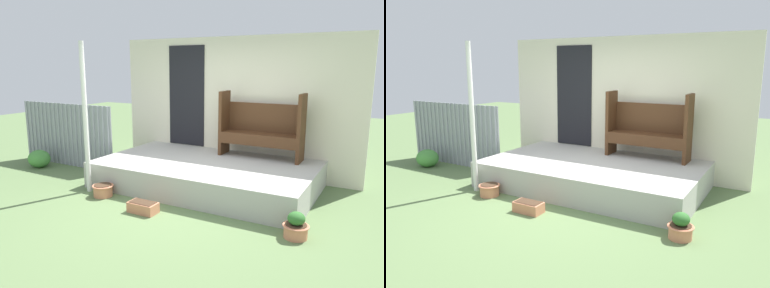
{
  "view_description": "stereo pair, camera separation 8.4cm",
  "coord_description": "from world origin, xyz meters",
  "views": [
    {
      "loc": [
        2.77,
        -4.49,
        2.06
      ],
      "look_at": [
        0.06,
        0.37,
        0.89
      ],
      "focal_mm": 35.0,
      "sensor_mm": 36.0,
      "label": 1
    },
    {
      "loc": [
        2.84,
        -4.45,
        2.06
      ],
      "look_at": [
        0.06,
        0.37,
        0.89
      ],
      "focal_mm": 35.0,
      "sensor_mm": 36.0,
      "label": 2
    }
  ],
  "objects": [
    {
      "name": "ground_plane",
      "position": [
        0.0,
        0.0,
        0.0
      ],
      "size": [
        24.0,
        24.0,
        0.0
      ],
      "primitive_type": "plane",
      "color": "#5B7547"
    },
    {
      "name": "porch_slab",
      "position": [
        -0.04,
        1.06,
        0.22
      ],
      "size": [
        3.63,
        2.13,
        0.44
      ],
      "color": "#B2AFA8",
      "rests_on": "ground_plane"
    },
    {
      "name": "house_wall",
      "position": [
        -0.08,
        2.16,
        1.31
      ],
      "size": [
        4.83,
        0.08,
        2.6
      ],
      "color": "beige",
      "rests_on": "ground_plane"
    },
    {
      "name": "fence_corrugated",
      "position": [
        -3.26,
        0.94,
        0.65
      ],
      "size": [
        2.45,
        0.05,
        1.3
      ],
      "color": "gray",
      "rests_on": "ground_plane"
    },
    {
      "name": "support_post",
      "position": [
        -1.65,
        -0.1,
        1.22
      ],
      "size": [
        0.08,
        0.08,
        2.44
      ],
      "color": "white",
      "rests_on": "ground_plane"
    },
    {
      "name": "bench",
      "position": [
        0.66,
        1.83,
        1.01
      ],
      "size": [
        1.48,
        0.41,
        1.17
      ],
      "rotation": [
        0.0,
        0.0,
        -0.01
      ],
      "color": "#4C2D19",
      "rests_on": "porch_slab"
    },
    {
      "name": "flower_pot_left",
      "position": [
        -1.27,
        -0.18,
        0.11
      ],
      "size": [
        0.34,
        0.34,
        0.19
      ],
      "color": "tan",
      "rests_on": "ground_plane"
    },
    {
      "name": "flower_pot_middle",
      "position": [
        1.81,
        -0.17,
        0.15
      ],
      "size": [
        0.33,
        0.33,
        0.33
      ],
      "color": "tan",
      "rests_on": "ground_plane"
    },
    {
      "name": "planter_box_rect",
      "position": [
        -0.3,
        -0.42,
        0.08
      ],
      "size": [
        0.42,
        0.23,
        0.16
      ],
      "color": "tan",
      "rests_on": "ground_plane"
    },
    {
      "name": "shrub_by_fence",
      "position": [
        -3.63,
        0.51,
        0.18
      ],
      "size": [
        0.47,
        0.42,
        0.36
      ],
      "color": "#478C3D",
      "rests_on": "ground_plane"
    }
  ]
}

